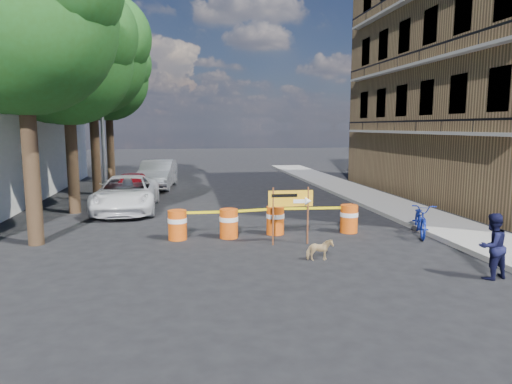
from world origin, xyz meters
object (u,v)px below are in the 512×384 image
object	(u,v)px
barrel_far_left	(177,224)
sedan_red	(132,187)
detour_sign	(296,203)
bicycle	(422,204)
barrel_mid_left	(229,223)
dog	(320,250)
pedestrian	(492,246)
barrel_far_right	(349,218)
suv_white	(127,194)
sedan_silver	(158,174)
barrel_mid_right	(275,220)

from	to	relation	value
barrel_far_left	sedan_red	world-z (taller)	sedan_red
detour_sign	bicycle	xyz separation A→B (m)	(4.14, 0.39, -0.21)
barrel_mid_left	dog	bearing A→B (deg)	-53.77
barrel_mid_left	pedestrian	size ratio (longest dim) A/B	0.60
pedestrian	dog	size ratio (longest dim) A/B	2.26
detour_sign	bicycle	bearing A→B (deg)	6.26
pedestrian	bicycle	xyz separation A→B (m)	(0.54, 4.05, 0.26)
barrel_mid_left	sedan_red	world-z (taller)	sedan_red
bicycle	detour_sign	bearing A→B (deg)	-153.06
dog	barrel_far_right	bearing A→B (deg)	-33.54
barrel_far_right	detour_sign	size ratio (longest dim) A/B	0.53
suv_white	sedan_red	bearing A→B (deg)	90.34
bicycle	sedan_silver	distance (m)	15.39
suv_white	sedan_silver	xyz separation A→B (m)	(0.90, 6.83, 0.08)
pedestrian	suv_white	bearing A→B (deg)	-60.71
barrel_mid_left	barrel_far_right	size ratio (longest dim) A/B	1.00
bicycle	suv_white	size ratio (longest dim) A/B	0.39
barrel_mid_left	suv_white	distance (m)	6.32
barrel_mid_left	barrel_mid_right	bearing A→B (deg)	9.40
barrel_far_right	bicycle	size ratio (longest dim) A/B	0.45
barrel_far_right	suv_white	world-z (taller)	suv_white
pedestrian	sedan_red	world-z (taller)	pedestrian
sedan_silver	bicycle	bearing A→B (deg)	-49.73
barrel_far_right	sedan_silver	bearing A→B (deg)	119.14
barrel_mid_right	barrel_far_right	world-z (taller)	same
sedan_silver	barrel_mid_right	bearing A→B (deg)	-64.34
barrel_mid_right	barrel_mid_left	bearing A→B (deg)	-170.60
barrel_mid_right	dog	size ratio (longest dim) A/B	1.36
suv_white	sedan_silver	world-z (taller)	sedan_silver
barrel_far_right	bicycle	bearing A→B (deg)	-21.05
pedestrian	sedan_red	xyz separation A→B (m)	(-9.06, 12.20, -0.07)
barrel_far_right	sedan_red	size ratio (longest dim) A/B	0.23
pedestrian	bicycle	world-z (taller)	bicycle
dog	suv_white	xyz separation A→B (m)	(-5.66, 7.96, 0.43)
barrel_far_right	bicycle	world-z (taller)	bicycle
barrel_far_left	barrel_mid_left	world-z (taller)	same
detour_sign	sedan_red	bearing A→B (deg)	123.43
barrel_far_left	sedan_red	size ratio (longest dim) A/B	0.23
barrel_far_left	barrel_far_right	distance (m)	5.48
suv_white	sedan_silver	size ratio (longest dim) A/B	1.07
pedestrian	suv_white	xyz separation A→B (m)	(-9.06, 9.92, -0.04)
barrel_far_left	sedan_red	xyz separation A→B (m)	(-2.06, 7.41, 0.21)
barrel_far_right	pedestrian	bearing A→B (deg)	-72.59
barrel_mid_left	sedan_silver	distance (m)	12.30
barrel_far_right	sedan_silver	size ratio (longest dim) A/B	0.19
detour_sign	suv_white	size ratio (longest dim) A/B	0.33
sedan_silver	sedan_red	bearing A→B (deg)	-95.39
bicycle	suv_white	xyz separation A→B (m)	(-9.60, 5.87, -0.30)
barrel_far_left	sedan_silver	xyz separation A→B (m)	(-1.16, 11.95, 0.32)
barrel_mid_left	dog	size ratio (longest dim) A/B	1.36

